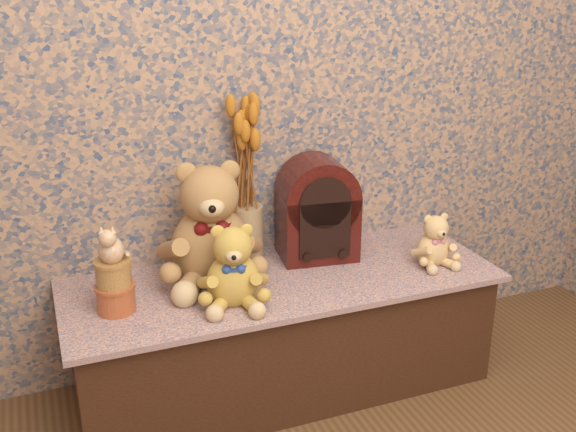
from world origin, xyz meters
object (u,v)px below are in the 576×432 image
teddy_small (434,237)px  cathedral_radio (317,208)px  ceramic_vase (247,233)px  cat_figurine (110,242)px  teddy_large (210,216)px  teddy_medium (233,260)px  biscuit_tin_lower (116,298)px

teddy_small → cathedral_radio: (-0.36, 0.21, 0.08)m
ceramic_vase → cat_figurine: cat_figurine is taller
teddy_large → teddy_medium: size_ratio=1.57×
ceramic_vase → cat_figurine: bearing=-154.8°
teddy_small → cat_figurine: 1.10m
teddy_medium → teddy_small: teddy_medium is taller
teddy_large → teddy_medium: (0.02, -0.19, -0.08)m
cathedral_radio → cat_figurine: bearing=-159.9°
cathedral_radio → biscuit_tin_lower: (-0.74, -0.16, -0.14)m
teddy_large → biscuit_tin_lower: bearing=-149.2°
teddy_medium → ceramic_vase: 0.34m
teddy_small → ceramic_vase: 0.66m
teddy_large → biscuit_tin_lower: 0.40m
cat_figurine → teddy_medium: bearing=6.6°
cathedral_radio → teddy_medium: bearing=-141.4°
cat_figurine → biscuit_tin_lower: bearing=0.0°
cathedral_radio → teddy_small: bearing=-22.7°
teddy_small → biscuit_tin_lower: teddy_small is taller
teddy_medium → teddy_large: bearing=108.8°
teddy_medium → cathedral_radio: cathedral_radio is taller
cathedral_radio → ceramic_vase: bearing=171.3°
cathedral_radio → ceramic_vase: (-0.24, 0.07, -0.09)m
teddy_large → cat_figurine: 0.36m
teddy_large → cat_figurine: (-0.34, -0.12, 0.01)m
biscuit_tin_lower → teddy_small: bearing=-2.5°
teddy_large → teddy_small: teddy_large is taller
teddy_medium → cat_figurine: bearing=-177.4°
teddy_large → teddy_small: (0.76, -0.17, -0.12)m
cat_figurine → ceramic_vase: bearing=42.8°
teddy_large → teddy_small: 0.79m
ceramic_vase → biscuit_tin_lower: bearing=-154.8°
teddy_large → cathedral_radio: teddy_large is taller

